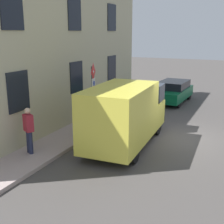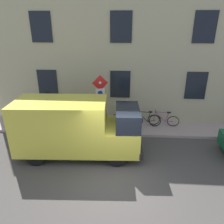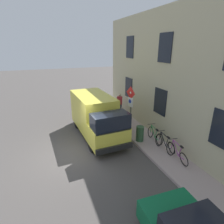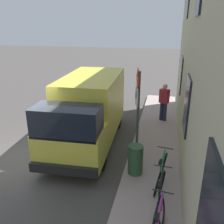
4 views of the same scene
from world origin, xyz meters
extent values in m
plane|color=#484441|center=(0.00, 0.00, 0.00)|extent=(80.00, 80.00, 0.00)
cube|color=#AB9793|center=(4.32, 0.00, 0.07)|extent=(1.66, 16.90, 0.14)
cube|color=#BAB28F|center=(5.50, 0.00, 3.67)|extent=(0.70, 14.90, 7.34)
cube|color=black|center=(5.13, -4.10, 2.35)|extent=(0.06, 1.10, 1.50)
cube|color=black|center=(5.13, 0.00, 2.35)|extent=(0.06, 1.10, 1.50)
cube|color=black|center=(5.13, 4.10, 2.35)|extent=(0.06, 1.10, 1.50)
cylinder|color=#474C47|center=(3.74, 0.95, 1.58)|extent=(0.09, 0.09, 2.88)
pyramid|color=silver|center=(3.66, 0.93, 2.77)|extent=(0.15, 0.50, 0.50)
pyramid|color=red|center=(3.67, 0.93, 2.77)|extent=(0.15, 0.55, 0.56)
cube|color=white|center=(3.68, 0.93, 2.22)|extent=(0.14, 0.44, 0.56)
cylinder|color=#1933B2|center=(3.66, 0.93, 2.28)|extent=(0.06, 0.24, 0.24)
cube|color=#DFD345|center=(1.76, 2.39, 1.41)|extent=(2.17, 3.89, 2.18)
cube|color=#DFD345|center=(1.88, -0.21, 0.87)|extent=(2.06, 1.49, 1.10)
cube|color=black|center=(1.89, -0.42, 1.77)|extent=(1.96, 1.07, 0.84)
cube|color=black|center=(1.91, -0.96, 0.50)|extent=(2.01, 0.25, 0.28)
cylinder|color=black|center=(2.75, 0.07, 0.38)|extent=(0.25, 0.77, 0.76)
cylinder|color=black|center=(0.99, -0.01, 0.38)|extent=(0.25, 0.77, 0.76)
cylinder|color=black|center=(2.59, 3.39, 0.38)|extent=(0.25, 0.77, 0.76)
cylinder|color=black|center=(0.84, 3.31, 0.38)|extent=(0.25, 0.77, 0.76)
torus|color=black|center=(4.66, -1.92, 0.47)|extent=(0.24, 0.67, 0.66)
cylinder|color=#95348F|center=(4.62, -2.26, 0.68)|extent=(0.11, 0.60, 0.60)
cylinder|color=#95348F|center=(4.61, -2.33, 0.95)|extent=(0.12, 0.73, 0.07)
cylinder|color=#95348F|center=(4.66, -1.95, 0.72)|extent=(0.05, 0.09, 0.50)
cube|color=black|center=(4.57, -2.69, 0.97)|extent=(0.10, 0.21, 0.06)
cylinder|color=#262626|center=(4.66, -1.97, 1.02)|extent=(0.46, 0.09, 0.03)
torus|color=black|center=(4.64, -0.93, 0.47)|extent=(0.20, 0.67, 0.66)
torus|color=black|center=(4.56, -1.98, 0.47)|extent=(0.20, 0.67, 0.66)
cylinder|color=black|center=(4.61, -1.27, 0.68)|extent=(0.08, 0.60, 0.60)
cylinder|color=black|center=(4.61, -1.34, 0.95)|extent=(0.09, 0.73, 0.07)
cylinder|color=black|center=(4.59, -1.63, 0.66)|extent=(0.05, 0.19, 0.55)
cylinder|color=black|center=(4.58, -1.77, 0.43)|extent=(0.07, 0.43, 0.12)
cylinder|color=black|center=(4.64, -0.96, 0.72)|extent=(0.04, 0.09, 0.50)
cube|color=black|center=(4.58, -1.70, 0.97)|extent=(0.09, 0.21, 0.06)
cylinder|color=#262626|center=(4.64, -0.98, 1.02)|extent=(0.46, 0.06, 0.03)
torus|color=black|center=(4.67, 0.06, 0.47)|extent=(0.22, 0.67, 0.66)
torus|color=black|center=(4.53, -0.98, 0.47)|extent=(0.22, 0.67, 0.66)
cylinder|color=#278A46|center=(4.63, -0.28, 0.68)|extent=(0.12, 0.60, 0.60)
cylinder|color=#278A46|center=(4.62, -0.35, 0.95)|extent=(0.14, 0.72, 0.07)
cylinder|color=#278A46|center=(4.58, -0.64, 0.66)|extent=(0.06, 0.19, 0.55)
cylinder|color=#278A46|center=(4.56, -0.77, 0.43)|extent=(0.10, 0.43, 0.12)
cylinder|color=#278A46|center=(4.67, 0.03, 0.72)|extent=(0.05, 0.09, 0.50)
cube|color=black|center=(4.57, -0.71, 0.97)|extent=(0.11, 0.21, 0.06)
cylinder|color=#262626|center=(4.67, 0.01, 1.02)|extent=(0.46, 0.09, 0.03)
cylinder|color=#262B47|center=(4.44, 4.43, 0.56)|extent=(0.16, 0.16, 0.85)
cylinder|color=#262B47|center=(4.60, 4.35, 0.56)|extent=(0.16, 0.16, 0.85)
cube|color=#AB2735|center=(4.52, 4.39, 1.30)|extent=(0.48, 0.42, 0.62)
sphere|color=beige|center=(4.52, 4.39, 1.75)|extent=(0.22, 0.22, 0.22)
cylinder|color=#2D5133|center=(3.84, -0.11, 0.59)|extent=(0.44, 0.44, 0.90)
camera|label=1|loc=(-2.61, 12.56, 4.48)|focal=48.37mm
camera|label=2|loc=(-6.24, -0.32, 5.37)|focal=33.90mm
camera|label=3|loc=(-1.17, -8.48, 5.39)|focal=29.55mm
camera|label=4|loc=(4.55, -6.38, 4.38)|focal=39.05mm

